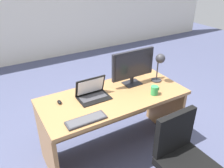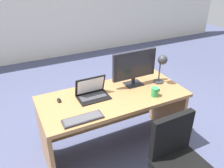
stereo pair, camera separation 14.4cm
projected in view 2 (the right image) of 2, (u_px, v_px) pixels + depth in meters
The scene contains 8 objects.
ground at pixel (75, 93), 4.01m from camera, with size 12.00×12.00×0.00m, color #474C6B.
desk at pixel (112, 110), 2.61m from camera, with size 1.59×0.72×0.76m.
monitor at pixel (134, 66), 2.57m from camera, with size 0.54×0.16×0.41m.
laptop at pixel (92, 90), 2.43m from camera, with size 0.33×0.23×0.22m.
keyboard at pixel (83, 119), 2.08m from camera, with size 0.38×0.13×0.02m.
mouse at pixel (59, 100), 2.35m from camera, with size 0.04×0.07×0.03m.
desk_lamp at pixel (162, 63), 2.59m from camera, with size 0.12×0.14×0.36m.
coffee_mug at pixel (155, 92), 2.43m from camera, with size 0.11×0.08×0.10m.
Camera 2 is at (-0.95, -1.89, 2.03)m, focal length 36.64 mm.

